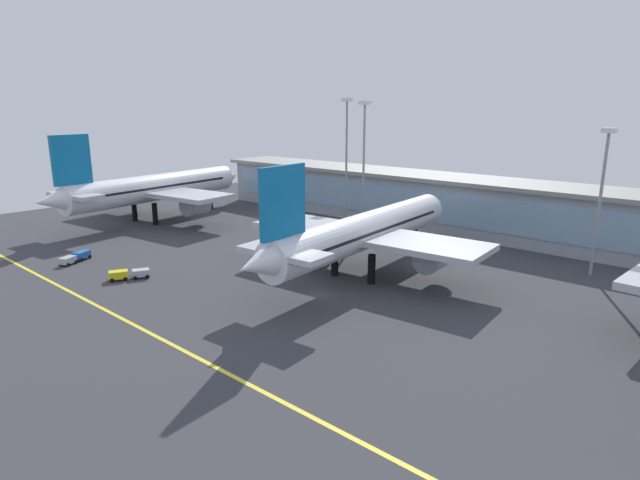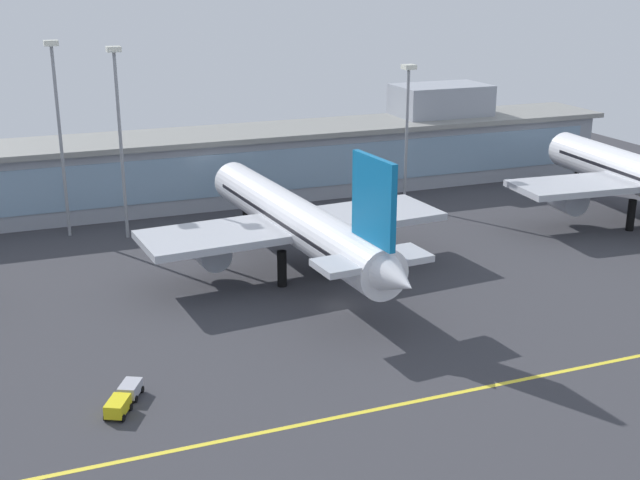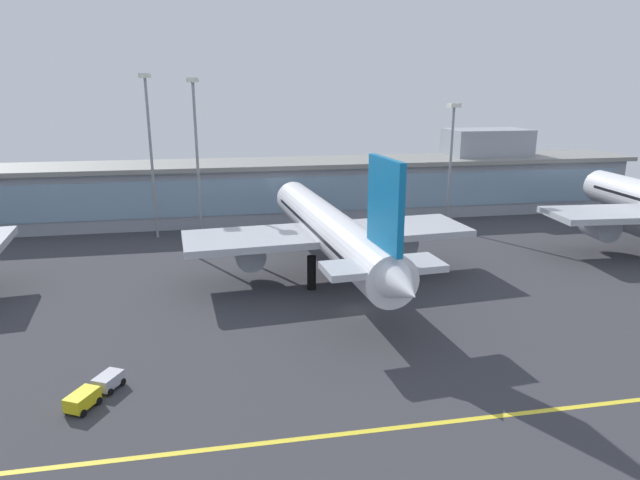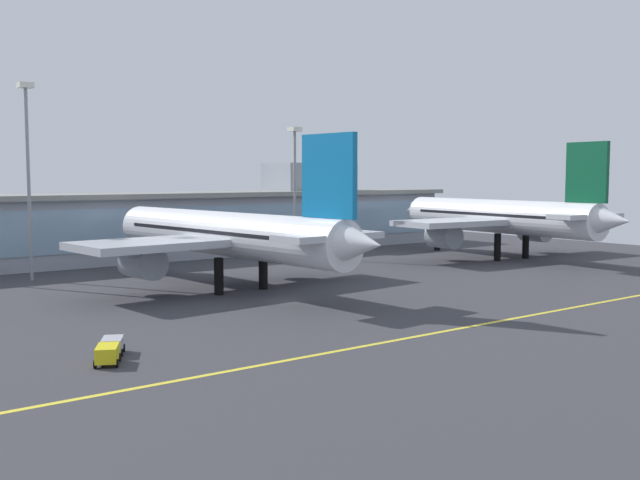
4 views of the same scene
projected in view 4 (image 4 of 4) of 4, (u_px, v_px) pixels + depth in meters
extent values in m
plane|color=#38383D|center=(283.00, 300.00, 80.69)|extent=(184.86, 184.86, 0.00)
cube|color=yellow|center=(427.00, 335.00, 63.24)|extent=(147.89, 0.50, 0.01)
cube|color=#9399A3|center=(119.00, 230.00, 117.42)|extent=(132.05, 12.00, 10.12)
cube|color=#84A3BC|center=(134.00, 229.00, 112.58)|extent=(126.76, 0.20, 6.48)
cube|color=gray|center=(118.00, 196.00, 116.94)|extent=(135.05, 14.00, 0.80)
cube|color=#9399A3|center=(310.00, 179.00, 142.16)|extent=(16.00, 10.00, 6.00)
cylinder|color=black|center=(219.00, 276.00, 84.31)|extent=(1.10, 1.10, 4.29)
cylinder|color=black|center=(263.00, 271.00, 88.60)|extent=(1.10, 1.10, 4.29)
cylinder|color=black|center=(159.00, 260.00, 100.85)|extent=(1.10, 1.10, 4.29)
cylinder|color=silver|center=(225.00, 234.00, 88.56)|extent=(8.84, 42.54, 5.36)
cone|color=silver|center=(135.00, 225.00, 105.40)|extent=(5.48, 5.23, 5.10)
cone|color=silver|center=(359.00, 243.00, 71.48)|extent=(5.03, 6.26, 4.56)
cube|color=#84A3BC|center=(146.00, 219.00, 102.87)|extent=(4.32, 4.08, 1.61)
cube|color=black|center=(225.00, 230.00, 88.52)|extent=(8.34, 35.81, 0.43)
cube|color=#B7BAC1|center=(225.00, 239.00, 88.62)|extent=(37.44, 13.14, 0.86)
cylinder|color=#999EA8|center=(142.00, 262.00, 83.08)|extent=(4.20, 5.78, 3.76)
cylinder|color=#999EA8|center=(283.00, 250.00, 96.77)|extent=(4.20, 5.78, 3.76)
cube|color=#0F6BA8|center=(329.00, 176.00, 74.18)|extent=(1.27, 7.63, 8.58)
cube|color=#B7BAC1|center=(329.00, 237.00, 74.71)|extent=(12.10, 5.60, 0.69)
cylinder|color=black|center=(497.00, 247.00, 117.99)|extent=(1.10, 1.10, 4.46)
cylinder|color=black|center=(526.00, 245.00, 121.65)|extent=(1.10, 1.10, 4.46)
cylinder|color=black|center=(437.00, 238.00, 134.71)|extent=(1.10, 1.10, 4.46)
cylinder|color=silver|center=(498.00, 216.00, 121.99)|extent=(8.18, 39.18, 5.57)
cone|color=silver|center=(415.00, 211.00, 139.57)|extent=(5.62, 5.36, 5.29)
cone|color=silver|center=(611.00, 220.00, 104.14)|extent=(5.14, 6.43, 4.73)
cube|color=#84A3BC|center=(426.00, 207.00, 136.80)|extent=(4.43, 4.17, 1.67)
cube|color=black|center=(498.00, 214.00, 121.96)|extent=(7.82, 32.98, 0.45)
cube|color=#B7BAC1|center=(498.00, 221.00, 122.05)|extent=(39.35, 11.93, 0.89)
cylinder|color=#999EA8|center=(444.00, 236.00, 117.46)|extent=(4.23, 5.31, 3.90)
cylinder|color=#999EA8|center=(535.00, 230.00, 129.36)|extent=(4.23, 5.31, 3.90)
cube|color=#0C4C2D|center=(587.00, 172.00, 107.11)|extent=(1.14, 7.03, 8.91)
cube|color=#B7BAC1|center=(586.00, 216.00, 107.67)|extent=(12.68, 5.11, 0.71)
cylinder|color=black|center=(117.00, 363.00, 52.39)|extent=(0.46, 0.62, 0.60)
cylinder|color=black|center=(95.00, 364.00, 52.15)|extent=(0.46, 0.62, 0.60)
cylinder|color=black|center=(120.00, 357.00, 54.18)|extent=(0.46, 0.62, 0.60)
cylinder|color=black|center=(99.00, 358.00, 53.94)|extent=(0.46, 0.62, 0.60)
cube|color=yellow|center=(107.00, 353.00, 53.12)|extent=(2.54, 3.00, 1.10)
cylinder|color=black|center=(121.00, 353.00, 55.51)|extent=(0.44, 0.61, 0.60)
cylinder|color=black|center=(101.00, 354.00, 55.27)|extent=(0.44, 0.61, 0.60)
cylinder|color=black|center=(124.00, 348.00, 57.16)|extent=(0.44, 0.61, 0.60)
cylinder|color=black|center=(104.00, 348.00, 56.92)|extent=(0.44, 0.61, 0.60)
cube|color=#A8A8B2|center=(112.00, 344.00, 56.17)|extent=(2.45, 2.82, 1.00)
cube|color=#2D2D33|center=(110.00, 353.00, 54.73)|extent=(0.37, 0.58, 0.08)
cylinder|color=gray|center=(29.00, 185.00, 95.03)|extent=(0.44, 0.44, 24.95)
cube|color=silver|center=(25.00, 85.00, 93.91)|extent=(1.80, 1.80, 0.70)
cylinder|color=gray|center=(295.00, 195.00, 121.10)|extent=(0.44, 0.44, 20.98)
cube|color=silver|center=(295.00, 129.00, 120.15)|extent=(1.80, 1.80, 0.70)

